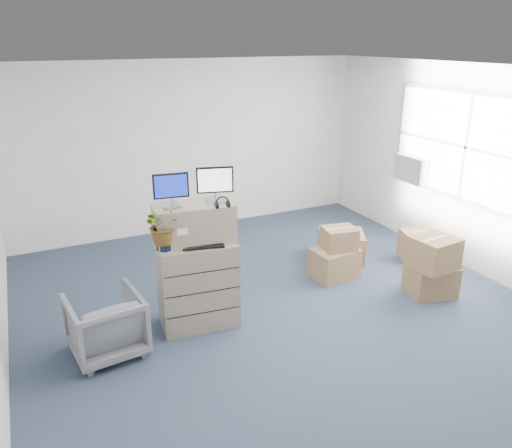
% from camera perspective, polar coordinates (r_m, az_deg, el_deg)
% --- Properties ---
extents(ground, '(7.00, 7.00, 0.00)m').
position_cam_1_polar(ground, '(5.92, 4.36, -11.23)').
color(ground, '#263245').
rests_on(ground, ground).
extents(wall_back, '(6.00, 0.02, 2.80)m').
position_cam_1_polar(wall_back, '(8.42, -7.42, 8.71)').
color(wall_back, silver).
rests_on(wall_back, ground).
extents(wall_right, '(0.02, 7.00, 2.80)m').
position_cam_1_polar(wall_right, '(7.26, 25.87, 4.87)').
color(wall_right, silver).
rests_on(wall_right, ground).
extents(window, '(0.07, 2.72, 1.52)m').
position_cam_1_polar(window, '(7.46, 23.03, 8.07)').
color(window, '#959597').
rests_on(window, wall_right).
extents(ac_unit, '(0.24, 0.60, 0.40)m').
position_cam_1_polar(ac_unit, '(8.12, 17.48, 6.03)').
color(ac_unit, beige).
rests_on(ac_unit, wall_right).
extents(filing_cabinet_lower, '(0.91, 0.62, 1.00)m').
position_cam_1_polar(filing_cabinet_lower, '(5.71, -6.66, -6.77)').
color(filing_cabinet_lower, tan).
rests_on(filing_cabinet_lower, ground).
extents(filing_cabinet_upper, '(0.90, 0.52, 0.43)m').
position_cam_1_polar(filing_cabinet_upper, '(5.47, -7.08, 0.12)').
color(filing_cabinet_upper, tan).
rests_on(filing_cabinet_upper, filing_cabinet_lower).
extents(monitor_left, '(0.37, 0.17, 0.37)m').
position_cam_1_polar(monitor_left, '(5.27, -9.69, 4.03)').
color(monitor_left, '#99999E').
rests_on(monitor_left, filing_cabinet_upper).
extents(monitor_right, '(0.39, 0.20, 0.39)m').
position_cam_1_polar(monitor_right, '(5.37, -4.71, 4.73)').
color(monitor_right, '#99999E').
rests_on(monitor_right, filing_cabinet_upper).
extents(headphones, '(0.15, 0.03, 0.15)m').
position_cam_1_polar(headphones, '(5.27, -3.87, 2.41)').
color(headphones, black).
rests_on(headphones, filing_cabinet_upper).
extents(keyboard, '(0.48, 0.29, 0.02)m').
position_cam_1_polar(keyboard, '(5.39, -6.07, -2.44)').
color(keyboard, black).
rests_on(keyboard, filing_cabinet_lower).
extents(mouse, '(0.11, 0.09, 0.03)m').
position_cam_1_polar(mouse, '(5.49, -3.82, -1.91)').
color(mouse, silver).
rests_on(mouse, filing_cabinet_lower).
extents(water_bottle, '(0.08, 0.08, 0.26)m').
position_cam_1_polar(water_bottle, '(5.52, -5.85, -0.54)').
color(water_bottle, gray).
rests_on(water_bottle, filing_cabinet_lower).
extents(phone_dock, '(0.06, 0.05, 0.13)m').
position_cam_1_polar(phone_dock, '(5.54, -7.78, -1.55)').
color(phone_dock, silver).
rests_on(phone_dock, filing_cabinet_lower).
extents(external_drive, '(0.20, 0.15, 0.06)m').
position_cam_1_polar(external_drive, '(5.67, -3.36, -1.00)').
color(external_drive, black).
rests_on(external_drive, filing_cabinet_lower).
extents(tissue_box, '(0.27, 0.20, 0.09)m').
position_cam_1_polar(tissue_box, '(5.65, -3.73, -0.26)').
color(tissue_box, '#3A8FC6').
rests_on(tissue_box, external_drive).
extents(potted_plant, '(0.45, 0.49, 0.42)m').
position_cam_1_polar(potted_plant, '(5.26, -10.54, -0.62)').
color(potted_plant, '#92A988').
rests_on(potted_plant, filing_cabinet_lower).
extents(office_chair, '(0.78, 0.74, 0.73)m').
position_cam_1_polar(office_chair, '(5.45, -16.80, -10.67)').
color(office_chair, slate).
rests_on(office_chair, ground).
extents(cardboard_boxes, '(2.18, 2.08, 0.80)m').
position_cam_1_polar(cardboard_boxes, '(7.11, 14.06, -3.41)').
color(cardboard_boxes, brown).
rests_on(cardboard_boxes, ground).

